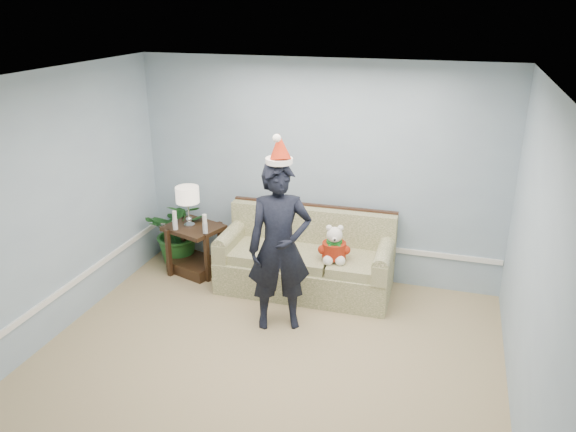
# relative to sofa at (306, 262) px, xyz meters

# --- Properties ---
(room_shell) EXTENTS (4.54, 5.04, 2.74)m
(room_shell) POSITION_rel_sofa_xyz_m (0.02, -2.07, 1.01)
(room_shell) COLOR tan
(room_shell) RESTS_ON ground
(wainscot_trim) EXTENTS (4.49, 4.99, 0.06)m
(wainscot_trim) POSITION_rel_sofa_xyz_m (-1.16, -0.89, 0.11)
(wainscot_trim) COLOR white
(wainscot_trim) RESTS_ON room_shell
(sofa) EXTENTS (2.07, 0.91, 0.96)m
(sofa) POSITION_rel_sofa_xyz_m (0.00, 0.00, 0.00)
(sofa) COLOR #51612E
(sofa) RESTS_ON room_shell
(side_table) EXTENTS (0.80, 0.73, 0.63)m
(side_table) POSITION_rel_sofa_xyz_m (-1.48, -0.00, -0.09)
(side_table) COLOR #322112
(side_table) RESTS_ON room_shell
(table_lamp) EXTENTS (0.29, 0.29, 0.52)m
(table_lamp) POSITION_rel_sofa_xyz_m (-1.53, -0.02, 0.69)
(table_lamp) COLOR silver
(table_lamp) RESTS_ON side_table
(candle_pair) EXTENTS (0.47, 0.06, 0.24)m
(candle_pair) POSITION_rel_sofa_xyz_m (-1.44, -0.17, 0.40)
(candle_pair) COLOR silver
(candle_pair) RESTS_ON side_table
(houseplant) EXTENTS (0.96, 0.89, 0.90)m
(houseplant) POSITION_rel_sofa_xyz_m (-1.79, 0.20, 0.11)
(houseplant) COLOR #215B22
(houseplant) RESTS_ON room_shell
(man) EXTENTS (0.78, 0.66, 1.82)m
(man) POSITION_rel_sofa_xyz_m (-0.05, -0.90, 0.57)
(man) COLOR black
(man) RESTS_ON room_shell
(santa_hat) EXTENTS (0.36, 0.38, 0.32)m
(santa_hat) POSITION_rel_sofa_xyz_m (-0.05, -0.88, 1.61)
(santa_hat) COLOR white
(santa_hat) RESTS_ON man
(teddy_bear) EXTENTS (0.33, 0.34, 0.44)m
(teddy_bear) POSITION_rel_sofa_xyz_m (0.38, -0.21, 0.32)
(teddy_bear) COLOR white
(teddy_bear) RESTS_ON sofa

